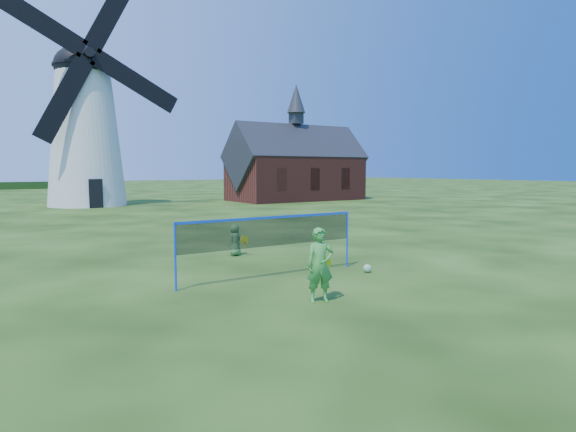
# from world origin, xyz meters

# --- Properties ---
(ground) EXTENTS (220.00, 220.00, 0.00)m
(ground) POSITION_xyz_m (0.00, 0.00, 0.00)
(ground) COLOR black
(ground) RESTS_ON ground
(windmill) EXTENTS (12.72, 5.57, 17.11)m
(windmill) POSITION_xyz_m (0.89, 28.67, 5.86)
(windmill) COLOR white
(windmill) RESTS_ON ground
(chapel) EXTENTS (11.91, 5.78, 10.07)m
(chapel) POSITION_xyz_m (17.72, 25.67, 2.83)
(chapel) COLOR #5E261F
(chapel) RESTS_ON ground
(badminton_net) EXTENTS (5.05, 0.05, 1.55)m
(badminton_net) POSITION_xyz_m (-0.49, 0.24, 1.14)
(badminton_net) COLOR blue
(badminton_net) RESTS_ON ground
(player_girl) EXTENTS (0.75, 0.55, 1.54)m
(player_girl) POSITION_xyz_m (-0.85, -2.28, 0.77)
(player_girl) COLOR green
(player_girl) RESTS_ON ground
(player_boy) EXTENTS (0.64, 0.45, 1.00)m
(player_boy) POSITION_xyz_m (0.20, 3.53, 0.50)
(player_boy) COLOR #49823F
(player_boy) RESTS_ON ground
(play_ball) EXTENTS (0.22, 0.22, 0.22)m
(play_ball) POSITION_xyz_m (1.94, -0.67, 0.11)
(play_ball) COLOR green
(play_ball) RESTS_ON ground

